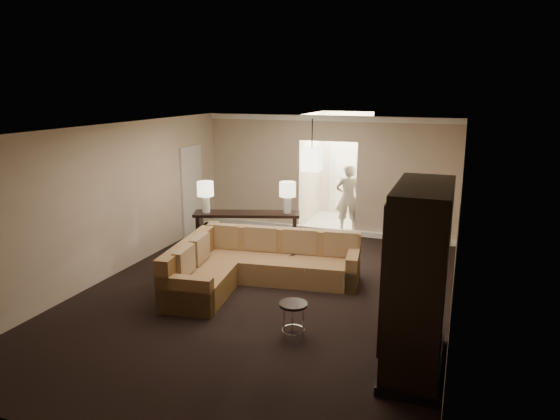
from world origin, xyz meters
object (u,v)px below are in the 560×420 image
at_px(armoire, 417,283).
at_px(drink_table, 293,312).
at_px(person, 348,194).
at_px(sectional_sofa, 253,265).
at_px(coffee_table, 297,265).
at_px(console_table, 247,228).

distance_m(armoire, drink_table, 1.84).
relative_size(armoire, person, 1.28).
bearing_deg(person, drink_table, 79.71).
bearing_deg(armoire, drink_table, 172.35).
distance_m(sectional_sofa, armoire, 3.55).
xyz_separation_m(sectional_sofa, person, (0.82, 3.93, 0.55)).
xyz_separation_m(sectional_sofa, coffee_table, (0.63, 0.63, -0.15)).
bearing_deg(drink_table, sectional_sofa, 129.64).
xyz_separation_m(coffee_table, drink_table, (0.67, -2.20, 0.15)).
bearing_deg(console_table, person, 35.49).
distance_m(coffee_table, person, 3.38).
height_order(sectional_sofa, person, person).
bearing_deg(console_table, coffee_table, -53.25).
xyz_separation_m(drink_table, person, (-0.48, 5.50, 0.56)).
distance_m(armoire, person, 6.11).
distance_m(sectional_sofa, person, 4.05).
distance_m(console_table, person, 2.86).
bearing_deg(sectional_sofa, armoire, -39.08).
bearing_deg(sectional_sofa, console_table, 109.12).
bearing_deg(armoire, sectional_sofa, 148.79).
xyz_separation_m(armoire, drink_table, (-1.66, 0.22, -0.76)).
bearing_deg(person, coffee_table, 71.37).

